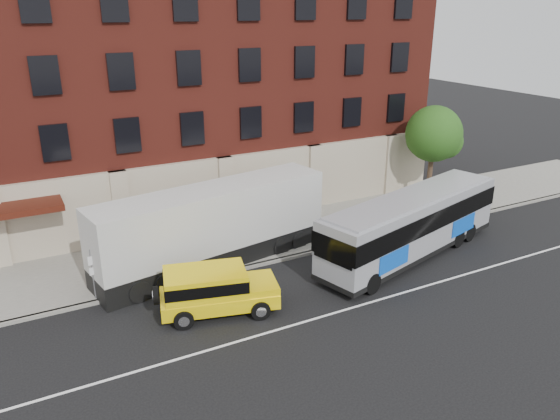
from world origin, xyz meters
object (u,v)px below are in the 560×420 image
city_bus (412,223)px  street_tree (434,136)px  sign_pole (93,272)px  yellow_suv (213,288)px  shipping_container (213,228)px

city_bus → street_tree: bearing=41.8°
street_tree → city_bus: (-6.74, -6.02, -2.58)m
sign_pole → yellow_suv: sign_pole is taller
street_tree → yellow_suv: street_tree is taller
shipping_container → street_tree: bearing=8.0°
street_tree → shipping_container: street_tree is taller
city_bus → yellow_suv: 11.07m
yellow_suv → shipping_container: bearing=68.4°
sign_pole → city_bus: bearing=-10.0°
street_tree → city_bus: bearing=-138.2°
shipping_container → city_bus: bearing=-21.9°
city_bus → shipping_container: bearing=158.1°
city_bus → shipping_container: size_ratio=1.00×
street_tree → shipping_container: size_ratio=0.50×
sign_pole → yellow_suv: 5.34m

